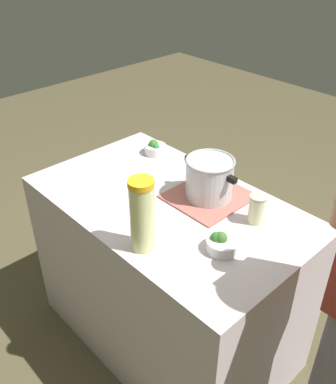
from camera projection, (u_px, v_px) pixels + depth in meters
name	position (u px, v px, depth m)	size (l,w,h in m)	color
ground_plane	(168.00, 333.00, 2.35)	(8.00, 8.00, 0.00)	#4D452D
counter_slab	(168.00, 275.00, 2.12)	(1.25, 0.74, 0.87)	beige
dish_cloth	(208.00, 196.00, 1.91)	(0.31, 0.33, 0.01)	#A95D52
cooking_pot	(209.00, 177.00, 1.85)	(0.28, 0.21, 0.18)	#B7B7BC
lemonade_pitcher	(142.00, 215.00, 1.54)	(0.10, 0.10, 0.29)	beige
mason_jar	(257.00, 209.00, 1.72)	(0.07, 0.07, 0.12)	beige
broccoli_bowl_front	(155.00, 148.00, 2.24)	(0.11, 0.11, 0.08)	silver
broccoli_bowl_center	(221.00, 243.00, 1.60)	(0.13, 0.13, 0.08)	silver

